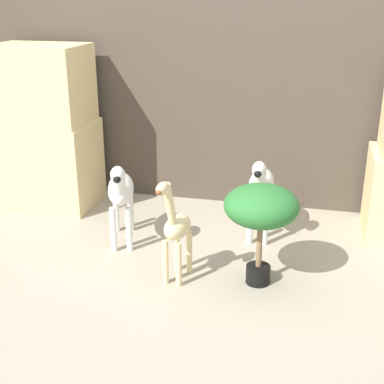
% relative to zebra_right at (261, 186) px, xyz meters
% --- Properties ---
extents(ground_plane, '(14.00, 14.00, 0.00)m').
position_rel_zebra_right_xyz_m(ground_plane, '(-0.30, -0.76, -0.35)').
color(ground_plane, '#9E937F').
extents(wall_back, '(6.40, 0.08, 2.20)m').
position_rel_zebra_right_xyz_m(wall_back, '(-0.30, 0.60, 0.75)').
color(wall_back, '#473D33').
rests_on(wall_back, ground_plane).
extents(rock_pillar_left, '(0.70, 0.50, 1.18)m').
position_rel_zebra_right_xyz_m(rock_pillar_left, '(-1.62, 0.23, 0.22)').
color(rock_pillar_left, '#DBC184').
rests_on(rock_pillar_left, ground_plane).
extents(zebra_right, '(0.17, 0.53, 0.58)m').
position_rel_zebra_right_xyz_m(zebra_right, '(0.00, 0.00, 0.00)').
color(zebra_right, silver).
rests_on(zebra_right, ground_plane).
extents(zebra_left, '(0.28, 0.53, 0.58)m').
position_rel_zebra_right_xyz_m(zebra_left, '(-0.84, -0.29, 0.00)').
color(zebra_left, silver).
rests_on(zebra_left, ground_plane).
extents(giraffe_figurine, '(0.16, 0.37, 0.64)m').
position_rel_zebra_right_xyz_m(giraffe_figurine, '(-0.39, -0.67, -0.04)').
color(giraffe_figurine, beige).
rests_on(giraffe_figurine, ground_plane).
extents(potted_palm_front, '(0.40, 0.40, 0.57)m').
position_rel_zebra_right_xyz_m(potted_palm_front, '(0.07, -0.60, 0.09)').
color(potted_palm_front, black).
rests_on(potted_palm_front, ground_plane).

